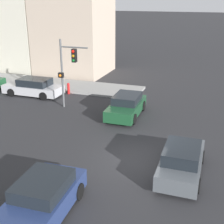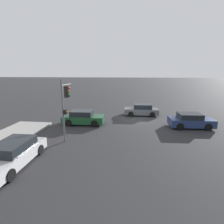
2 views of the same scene
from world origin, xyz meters
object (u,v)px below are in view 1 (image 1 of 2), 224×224
(crossing_car_2, at_px, (126,106))
(parked_car_0, at_px, (34,87))
(fire_hydrant, at_px, (68,88))
(crossing_car_1, at_px, (42,198))
(crossing_car_0, at_px, (182,161))
(traffic_signal, at_px, (68,65))

(crossing_car_2, height_order, parked_car_0, crossing_car_2)
(crossing_car_2, height_order, fire_hydrant, crossing_car_2)
(parked_car_0, distance_m, fire_hydrant, 2.79)
(crossing_car_1, distance_m, fire_hydrant, 15.05)
(crossing_car_0, height_order, parked_car_0, crossing_car_0)
(parked_car_0, bearing_deg, crossing_car_0, 147.61)
(crossing_car_2, bearing_deg, crossing_car_0, 34.33)
(traffic_signal, bearing_deg, fire_hydrant, -152.63)
(crossing_car_1, bearing_deg, parked_car_0, -148.58)
(traffic_signal, bearing_deg, crossing_car_0, 53.33)
(traffic_signal, relative_size, fire_hydrant, 5.25)
(crossing_car_2, xyz_separation_m, parked_car_0, (1.87, 8.39, -0.03))
(parked_car_0, bearing_deg, traffic_signal, 156.53)
(traffic_signal, distance_m, crossing_car_1, 11.91)
(crossing_car_0, distance_m, fire_hydrant, 13.95)
(traffic_signal, relative_size, crossing_car_1, 1.16)
(traffic_signal, xyz_separation_m, fire_hydrant, (3.01, 1.62, -2.64))
(crossing_car_0, bearing_deg, parked_car_0, 57.32)
(traffic_signal, relative_size, crossing_car_2, 1.14)
(crossing_car_1, xyz_separation_m, crossing_car_2, (10.69, 0.09, 0.01))
(crossing_car_2, distance_m, fire_hydrant, 6.68)
(fire_hydrant, bearing_deg, crossing_car_2, -117.84)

